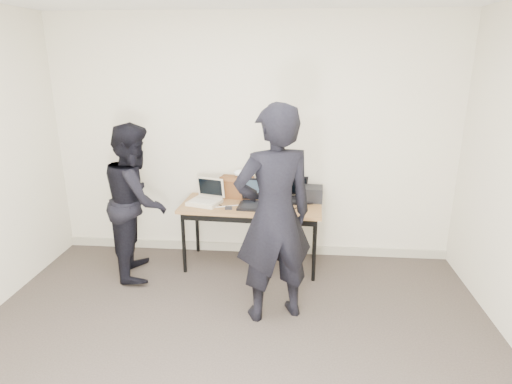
# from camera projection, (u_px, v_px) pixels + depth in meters

# --- Properties ---
(room) EXTENTS (4.60, 4.60, 2.80)m
(room) POSITION_uv_depth(u_px,v_px,m) (217.00, 208.00, 2.61)
(room) COLOR #3D342E
(room) RESTS_ON ground
(desk) EXTENTS (1.53, 0.72, 0.72)m
(desk) POSITION_uv_depth(u_px,v_px,m) (251.00, 210.00, 4.60)
(desk) COLOR brown
(desk) RESTS_ON ground
(laptop_beige) EXTENTS (0.40, 0.39, 0.26)m
(laptop_beige) POSITION_uv_depth(u_px,v_px,m) (206.00, 198.00, 4.62)
(laptop_beige) COLOR beige
(laptop_beige) RESTS_ON desk
(laptop_center) EXTENTS (0.38, 0.37, 0.28)m
(laptop_center) POSITION_uv_depth(u_px,v_px,m) (256.00, 200.00, 4.53)
(laptop_center) COLOR black
(laptop_center) RESTS_ON desk
(laptop_right) EXTENTS (0.39, 0.38, 0.24)m
(laptop_right) POSITION_uv_depth(u_px,v_px,m) (294.00, 195.00, 4.72)
(laptop_right) COLOR black
(laptop_right) RESTS_ON desk
(leather_satchel) EXTENTS (0.38, 0.23, 0.25)m
(leather_satchel) POSITION_uv_depth(u_px,v_px,m) (237.00, 187.00, 4.78)
(leather_satchel) COLOR #5B3417
(leather_satchel) RESTS_ON desk
(tissue) EXTENTS (0.14, 0.11, 0.08)m
(tissue) POSITION_uv_depth(u_px,v_px,m) (240.00, 173.00, 4.73)
(tissue) COLOR white
(tissue) RESTS_ON leather_satchel
(equipment_box) EXTENTS (0.28, 0.24, 0.16)m
(equipment_box) POSITION_uv_depth(u_px,v_px,m) (310.00, 194.00, 4.69)
(equipment_box) COLOR black
(equipment_box) RESTS_ON desk
(power_brick) EXTENTS (0.07, 0.05, 0.03)m
(power_brick) POSITION_uv_depth(u_px,v_px,m) (229.00, 208.00, 4.44)
(power_brick) COLOR black
(power_brick) RESTS_ON desk
(cables) EXTENTS (1.15, 0.41, 0.01)m
(cables) POSITION_uv_depth(u_px,v_px,m) (255.00, 204.00, 4.58)
(cables) COLOR silver
(cables) RESTS_ON desk
(person_typist) EXTENTS (0.81, 0.69, 1.90)m
(person_typist) POSITION_uv_depth(u_px,v_px,m) (274.00, 216.00, 3.60)
(person_typist) COLOR black
(person_typist) RESTS_ON ground
(person_observer) EXTENTS (0.79, 0.91, 1.61)m
(person_observer) POSITION_uv_depth(u_px,v_px,m) (136.00, 201.00, 4.44)
(person_observer) COLOR black
(person_observer) RESTS_ON ground
(baseboard) EXTENTS (4.50, 0.03, 0.10)m
(baseboard) POSITION_uv_depth(u_px,v_px,m) (252.00, 248.00, 5.12)
(baseboard) COLOR #A59E89
(baseboard) RESTS_ON ground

